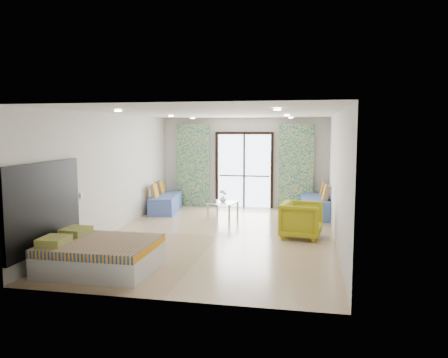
% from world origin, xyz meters
% --- Properties ---
extents(floor, '(5.00, 7.50, 0.01)m').
position_xyz_m(floor, '(0.00, 0.00, 0.00)').
color(floor, tan).
rests_on(floor, ground).
extents(ceiling, '(5.00, 7.50, 0.01)m').
position_xyz_m(ceiling, '(0.00, 0.00, 2.70)').
color(ceiling, silver).
rests_on(ceiling, ground).
extents(wall_back, '(5.00, 0.01, 2.70)m').
position_xyz_m(wall_back, '(0.00, 3.75, 1.35)').
color(wall_back, silver).
rests_on(wall_back, ground).
extents(wall_front, '(5.00, 0.01, 2.70)m').
position_xyz_m(wall_front, '(0.00, -3.75, 1.35)').
color(wall_front, silver).
rests_on(wall_front, ground).
extents(wall_left, '(0.01, 7.50, 2.70)m').
position_xyz_m(wall_left, '(-2.50, 0.00, 1.35)').
color(wall_left, silver).
rests_on(wall_left, ground).
extents(wall_right, '(0.01, 7.50, 2.70)m').
position_xyz_m(wall_right, '(2.50, 0.00, 1.35)').
color(wall_right, silver).
rests_on(wall_right, ground).
extents(balcony_door, '(1.76, 0.08, 2.28)m').
position_xyz_m(balcony_door, '(0.00, 3.72, 1.26)').
color(balcony_door, black).
rests_on(balcony_door, floor).
extents(balcony_rail, '(1.52, 0.03, 0.04)m').
position_xyz_m(balcony_rail, '(0.00, 3.73, 0.95)').
color(balcony_rail, '#595451').
rests_on(balcony_rail, balcony_door).
extents(curtain_left, '(1.00, 0.10, 2.50)m').
position_xyz_m(curtain_left, '(-1.55, 3.57, 1.25)').
color(curtain_left, silver).
rests_on(curtain_left, floor).
extents(curtain_right, '(1.00, 0.10, 2.50)m').
position_xyz_m(curtain_right, '(1.55, 3.57, 1.25)').
color(curtain_right, silver).
rests_on(curtain_right, floor).
extents(downlight_a, '(0.12, 0.12, 0.02)m').
position_xyz_m(downlight_a, '(-1.40, -2.00, 2.67)').
color(downlight_a, '#FFE0B2').
rests_on(downlight_a, ceiling).
extents(downlight_b, '(0.12, 0.12, 0.02)m').
position_xyz_m(downlight_b, '(1.40, -2.00, 2.67)').
color(downlight_b, '#FFE0B2').
rests_on(downlight_b, ceiling).
extents(downlight_c, '(0.12, 0.12, 0.02)m').
position_xyz_m(downlight_c, '(-1.40, 1.00, 2.67)').
color(downlight_c, '#FFE0B2').
rests_on(downlight_c, ceiling).
extents(downlight_d, '(0.12, 0.12, 0.02)m').
position_xyz_m(downlight_d, '(1.40, 1.00, 2.67)').
color(downlight_d, '#FFE0B2').
rests_on(downlight_d, ceiling).
extents(downlight_e, '(0.12, 0.12, 0.02)m').
position_xyz_m(downlight_e, '(-1.40, 3.00, 2.67)').
color(downlight_e, '#FFE0B2').
rests_on(downlight_e, ceiling).
extents(downlight_f, '(0.12, 0.12, 0.02)m').
position_xyz_m(downlight_f, '(1.40, 3.00, 2.67)').
color(downlight_f, '#FFE0B2').
rests_on(downlight_f, ceiling).
extents(headboard, '(0.06, 2.10, 1.50)m').
position_xyz_m(headboard, '(-2.46, -2.70, 1.05)').
color(headboard, black).
rests_on(headboard, floor).
extents(switch_plate, '(0.02, 0.10, 0.10)m').
position_xyz_m(switch_plate, '(-2.47, -1.45, 1.05)').
color(switch_plate, silver).
rests_on(switch_plate, wall_left).
extents(bed, '(1.79, 1.46, 0.62)m').
position_xyz_m(bed, '(-1.47, -2.70, 0.26)').
color(bed, silver).
rests_on(bed, floor).
extents(daybed_left, '(0.88, 1.78, 0.84)m').
position_xyz_m(daybed_left, '(-2.12, 2.56, 0.26)').
color(daybed_left, '#4660A7').
rests_on(daybed_left, floor).
extents(daybed_right, '(0.80, 1.88, 0.91)m').
position_xyz_m(daybed_right, '(2.12, 2.73, 0.28)').
color(daybed_right, '#4660A7').
rests_on(daybed_right, floor).
extents(coffee_table, '(0.80, 0.80, 0.78)m').
position_xyz_m(coffee_table, '(-0.27, 1.82, 0.40)').
color(coffee_table, silver).
rests_on(coffee_table, floor).
extents(vase, '(0.22, 0.23, 0.17)m').
position_xyz_m(vase, '(-0.27, 1.82, 0.53)').
color(vase, white).
rests_on(vase, coffee_table).
extents(armchair, '(0.88, 0.93, 0.86)m').
position_xyz_m(armchair, '(1.79, 0.18, 0.43)').
color(armchair, '#A49C15').
rests_on(armchair, floor).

